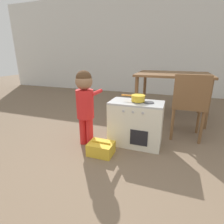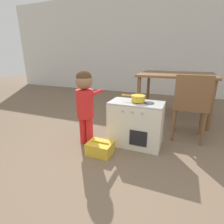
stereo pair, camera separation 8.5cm
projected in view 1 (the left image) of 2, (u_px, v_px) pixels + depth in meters
The scene contains 8 objects.
ground_plane at pixel (104, 215), 1.19m from camera, with size 16.00×16.00×0.00m, color brown.
wall_back at pixel (164, 44), 4.48m from camera, with size 10.00×0.06×2.60m.
play_kitchen at pixel (136, 123), 2.07m from camera, with size 0.61×0.35×0.54m.
toy_pot at pixel (138, 98), 1.97m from camera, with size 0.27×0.16×0.07m.
child_figure at pixel (85, 99), 1.97m from camera, with size 0.22×0.36×0.88m.
toy_basket at pixel (101, 148), 1.90m from camera, with size 0.27×0.21×0.15m.
dining_table at pixel (173, 79), 2.90m from camera, with size 1.15×0.91×0.76m.
dining_chair_near at pixel (189, 105), 2.15m from camera, with size 0.39×0.39×0.83m.
Camera 1 is at (0.36, -0.84, 1.03)m, focal length 28.00 mm.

